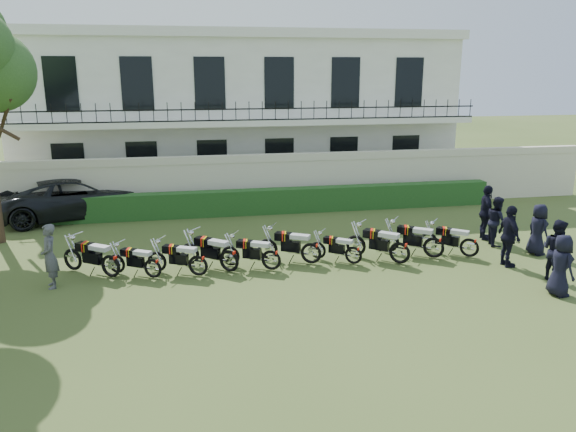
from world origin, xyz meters
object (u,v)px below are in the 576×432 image
motorcycle_4 (271,255)px  officer_4 (497,221)px  motorcycle_2 (198,261)px  motorcycle_7 (400,248)px  motorcycle_1 (153,264)px  officer_0 (561,265)px  suv (75,198)px  motorcycle_0 (110,261)px  motorcycle_8 (434,243)px  motorcycle_3 (229,255)px  officer_1 (556,250)px  officer_5 (486,213)px  inspector (50,256)px  officer_3 (538,229)px  motorcycle_5 (311,248)px  officer_2 (509,236)px  motorcycle_6 (354,251)px  motorcycle_9 (470,243)px

motorcycle_4 → officer_4: size_ratio=1.03×
motorcycle_2 → motorcycle_7: 5.97m
motorcycle_1 → officer_0: size_ratio=0.95×
suv → officer_0: size_ratio=3.51×
motorcycle_0 → motorcycle_4: 4.52m
motorcycle_8 → motorcycle_3: bearing=126.4°
officer_1 → officer_5: 3.89m
inspector → officer_3: (14.48, 0.05, -0.06)m
motorcycle_8 → officer_0: officer_0 is taller
motorcycle_8 → motorcycle_5: bearing=123.2°
motorcycle_3 → motorcycle_5: bearing=-46.2°
motorcycle_0 → officer_0: officer_0 is taller
motorcycle_3 → officer_3: officer_3 is taller
officer_2 → officer_4: bearing=-19.2°
motorcycle_0 → motorcycle_8: size_ratio=1.01×
motorcycle_1 → officer_1: size_ratio=0.90×
inspector → officer_5: size_ratio=0.93×
motorcycle_0 → suv: suv is taller
motorcycle_8 → officer_2: officer_2 is taller
inspector → officer_2: 12.97m
motorcycle_3 → motorcycle_8: motorcycle_8 is taller
motorcycle_5 → suv: (-7.88, 7.16, 0.29)m
motorcycle_7 → motorcycle_3: bearing=128.5°
officer_4 → motorcycle_6: bearing=114.3°
motorcycle_8 → motorcycle_2: bearing=127.7°
motorcycle_7 → suv: 12.99m
motorcycle_6 → motorcycle_8: motorcycle_8 is taller
motorcycle_5 → motorcycle_6: motorcycle_5 is taller
motorcycle_2 → officer_5: (9.82, 1.78, 0.47)m
inspector → officer_1: 13.76m
motorcycle_3 → motorcycle_4: bearing=-55.8°
motorcycle_7 → motorcycle_9: size_ratio=1.10×
officer_2 → officer_4: size_ratio=1.13×
officer_0 → officer_4: (0.71, 4.24, 0.01)m
motorcycle_9 → officer_1: (1.38, -2.18, 0.39)m
motorcycle_0 → inspector: 1.58m
motorcycle_4 → motorcycle_6: (2.51, 0.06, -0.05)m
motorcycle_2 → officer_2: (9.05, -0.86, 0.45)m
motorcycle_8 → officer_2: size_ratio=0.93×
suv → officer_0: bearing=-146.0°
motorcycle_6 → officer_4: (5.23, 0.98, 0.40)m
motorcycle_9 → officer_4: size_ratio=0.90×
motorcycle_9 → officer_3: (2.25, -0.08, 0.34)m
motorcycle_5 → motorcycle_7: motorcycle_7 is taller
motorcycle_6 → suv: size_ratio=0.25×
inspector → motorcycle_0: bearing=89.7°
motorcycle_1 → officer_0: 10.87m
motorcycle_4 → motorcycle_8: size_ratio=0.99×
motorcycle_5 → motorcycle_8: bearing=-63.9°
motorcycle_4 → motorcycle_7: bearing=-64.5°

